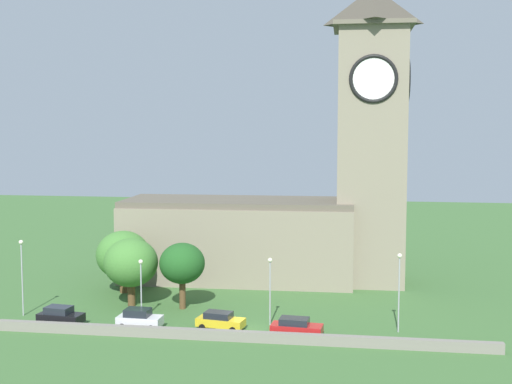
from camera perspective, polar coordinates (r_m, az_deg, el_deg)
The scene contains 14 objects.
ground_plane at distance 79.36m, azimuth 0.81°, elevation -8.34°, with size 200.00×200.00×0.00m, color #3D6633.
church at distance 83.59m, azimuth 3.11°, elevation -0.39°, with size 34.99×12.01×35.30m.
quay_barrier at distance 61.77m, azimuth -1.55°, elevation -11.93°, with size 45.38×0.70×0.93m, color gray.
car_black at distance 68.85m, azimuth -16.03°, elevation -9.91°, with size 4.48×2.63×1.83m.
car_white at distance 66.04m, azimuth -9.72°, elevation -10.40°, with size 4.22×2.35×1.92m.
car_yellow at distance 65.18m, azimuth -3.02°, elevation -10.66°, with size 4.69×2.68×1.64m.
car_red at distance 63.13m, azimuth 3.37°, elevation -11.19°, with size 4.79×2.54×1.67m.
streetlamp_west_end at distance 72.48m, azimuth -18.98°, elevation -5.86°, with size 0.44×0.44×7.69m.
streetlamp_west_mid at distance 68.14m, azimuth -9.59°, elevation -7.17°, with size 0.44×0.44×6.03m.
streetlamp_central at distance 65.59m, azimuth 1.18°, elevation -7.34°, with size 0.44×0.44×6.51m.
streetlamp_east_mid at distance 64.55m, azimuth 11.88°, elevation -7.21°, with size 0.44×0.44×7.38m.
tree_by_tower at distance 79.56m, azimuth -11.05°, elevation -5.18°, with size 6.08×6.08×7.13m.
tree_riverside_west at distance 71.59m, azimuth -6.19°, elevation -5.98°, with size 4.74×4.74×6.95m.
tree_churchyard at distance 73.54m, azimuth -10.41°, elevation -5.84°, with size 5.71×5.71×7.22m.
Camera 1 is at (10.47, -61.36, 18.93)m, focal length 47.88 mm.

